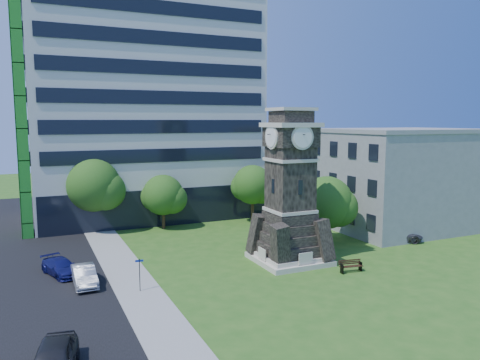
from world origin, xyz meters
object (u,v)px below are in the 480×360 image
car_street_north (61,267)px  clock_tower (290,196)px  street_sign (140,271)px  car_street_mid (84,276)px  car_street_south (53,360)px  park_bench (351,265)px  car_east_lot (396,235)px

car_street_north → clock_tower: bearing=-32.8°
clock_tower → street_sign: bearing=-172.0°
car_street_mid → car_street_south: bearing=-103.2°
car_street_north → street_sign: size_ratio=1.86×
car_street_north → street_sign: bearing=-71.2°
clock_tower → street_sign: size_ratio=5.48×
clock_tower → park_bench: (2.83, -4.21, -4.79)m
park_bench → street_sign: bearing=-179.9°
park_bench → street_sign: 15.45m
car_street_south → car_street_north: (1.21, 14.53, -0.18)m
clock_tower → car_street_south: size_ratio=2.67×
street_sign → car_street_south: bearing=-117.9°
park_bench → street_sign: street_sign is taller
car_street_mid → street_sign: (3.21, -2.81, 0.72)m
clock_tower → car_street_mid: bearing=176.1°
car_street_south → car_east_lot: 32.55m
clock_tower → car_street_south: clock_tower is taller
clock_tower → park_bench: bearing=-56.1°
car_street_mid → clock_tower: bearing=-4.8°
clock_tower → car_street_north: 18.01m
car_street_north → street_sign: street_sign is taller
park_bench → street_sign: size_ratio=0.81×
street_sign → car_street_north: bearing=133.6°
clock_tower → park_bench: clock_tower is taller
clock_tower → car_street_north: bearing=166.8°
car_east_lot → street_sign: bearing=121.1°
car_street_mid → street_sign: bearing=-42.1°
car_east_lot → street_sign: 24.80m
car_street_mid → park_bench: 19.18m
car_street_mid → street_sign: size_ratio=1.84×
car_street_south → car_east_lot: (30.35, 11.77, -0.12)m
car_street_south → park_bench: bearing=28.9°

